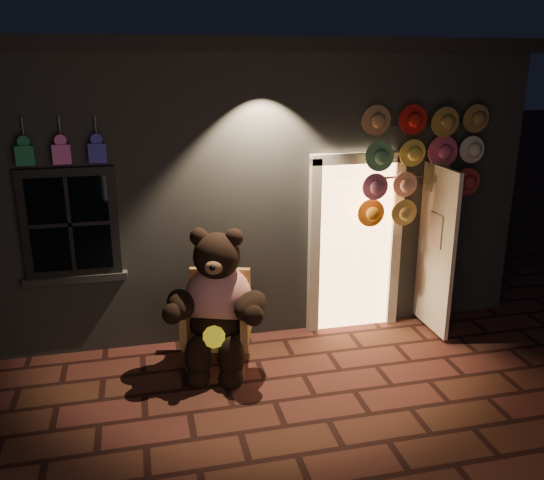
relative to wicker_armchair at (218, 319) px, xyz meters
name	(u,v)px	position (x,y,z in m)	size (l,w,h in m)	color
ground	(275,401)	(0.41, -0.93, -0.51)	(60.00, 60.00, 0.00)	#542420
shop_building	(214,161)	(0.41, 3.06, 1.22)	(7.30, 5.95, 3.51)	slate
wicker_armchair	(218,319)	(0.00, 0.00, 0.00)	(0.84, 0.80, 1.02)	#AC7342
teddy_bear	(217,304)	(-0.02, -0.13, 0.24)	(1.12, 1.02, 1.61)	red
hat_rack	(421,162)	(2.46, 0.34, 1.57)	(1.54, 0.22, 2.72)	#59595E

